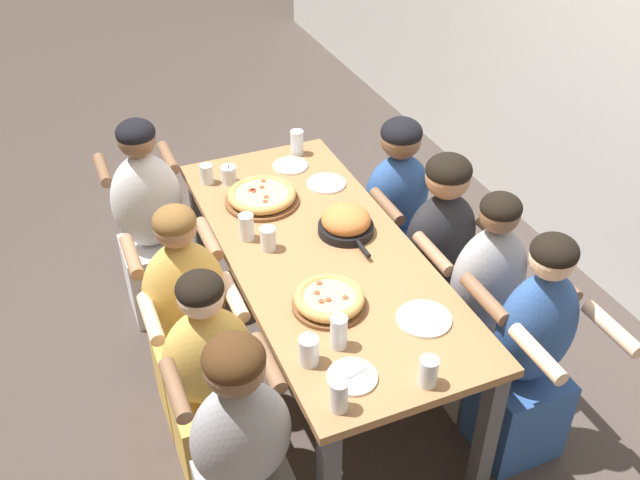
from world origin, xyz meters
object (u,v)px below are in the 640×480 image
Objects in this scene: pizza_board_second at (262,196)px; skillet_bowl at (346,222)px; diner_near_center at (190,327)px; diner_near_right at (244,464)px; drinking_glass_a at (309,352)px; drinking_glass_c at (339,397)px; empty_plate_b at (352,377)px; drinking_glass_g at (247,229)px; empty_plate_d at (326,183)px; empty_plate_a at (290,166)px; diner_far_midleft at (396,217)px; drinking_glass_b at (207,175)px; diner_far_midright at (483,313)px; drinking_glass_d at (428,373)px; drinking_glass_e at (297,143)px; pizza_board_main at (329,300)px; drinking_glass_f at (268,239)px; cocktail_glass_blue at (229,175)px; diner_near_midright at (212,388)px; diner_far_center at (438,262)px; diner_far_right at (529,362)px; empty_plate_c at (424,319)px; diner_near_left at (152,229)px; drinking_glass_h at (339,334)px.

skillet_bowl is at bearing 34.93° from pizza_board_second.
diner_near_right is (0.79, 0.00, 0.01)m from diner_near_center.
drinking_glass_a is 0.92× the size of drinking_glass_c.
pizza_board_second reaches higher than empty_plate_b.
drinking_glass_g is at bearing 179.00° from drinking_glass_c.
pizza_board_second is 0.36m from empty_plate_d.
pizza_board_second is 1.97× the size of empty_plate_a.
skillet_bowl is at bearing 37.48° from diner_far_midleft.
diner_far_midright reaches higher than drinking_glass_b.
drinking_glass_d is 0.87× the size of drinking_glass_e.
drinking_glass_f is (-0.47, -0.10, 0.02)m from pizza_board_main.
drinking_glass_c reaches higher than drinking_glass_f.
cocktail_glass_blue is 0.10× the size of diner_near_midright.
diner_far_center reaches higher than empty_plate_a.
drinking_glass_d is (1.63, -0.10, 0.05)m from empty_plate_a.
diner_far_center reaches higher than empty_plate_b.
diner_far_right reaches higher than skillet_bowl.
drinking_glass_f is (-0.69, -0.41, 0.05)m from empty_plate_c.
diner_near_right is 0.99× the size of diner_far_midright.
diner_far_midright reaches higher than cocktail_glass_blue.
empty_plate_c is 0.20× the size of diner_far_center.
drinking_glass_g is at bearing -13.88° from diner_far_center.
empty_plate_d is 0.95m from diner_near_left.
drinking_glass_d is 0.67m from diner_far_right.
diner_near_left is at bearing -168.80° from drinking_glass_c.
diner_far_midleft is 1.48m from diner_near_midright.
drinking_glass_c reaches higher than empty_plate_d.
diner_near_midright reaches higher than drinking_glass_h.
diner_near_right reaches higher than drinking_glass_f.
skillet_bowl is 3.44× the size of drinking_glass_f.
diner_far_center is (0.11, 0.84, -0.30)m from drinking_glass_f.
pizza_board_main is 2.98× the size of drinking_glass_b.
drinking_glass_c reaches higher than drinking_glass_a.
drinking_glass_f is 0.90m from diner_far_center.
skillet_bowl is 0.32× the size of diner_far_right.
drinking_glass_d is 0.11× the size of diner_far_midleft.
drinking_glass_c is at bearing -21.45° from empty_plate_d.
drinking_glass_e is 0.12× the size of diner_near_right.
drinking_glass_f is at bearing -0.38° from cocktail_glass_blue.
drinking_glass_c is at bearing -7.70° from pizza_board_second.
diner_far_midleft is (0.28, 0.83, -0.30)m from cocktail_glass_blue.
diner_near_center is at bearing -0.96° from diner_far_center.
drinking_glass_c is at bearing -19.66° from pizza_board_main.
diner_far_right reaches higher than diner_near_midright.
drinking_glass_e is 1.02m from diner_far_center.
skillet_bowl is at bearing 172.96° from drinking_glass_d.
empty_plate_a is at bearing -71.98° from diner_far_right.
empty_plate_b is 0.16× the size of diner_far_midright.
diner_far_midright is (0.92, 0.38, -0.26)m from empty_plate_d.
drinking_glass_d is (1.39, -0.20, 0.05)m from empty_plate_d.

